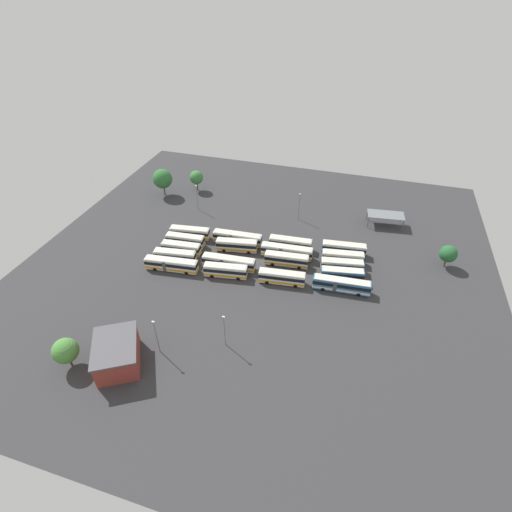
{
  "coord_description": "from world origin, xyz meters",
  "views": [
    {
      "loc": [
        22.28,
        -77.69,
        64.56
      ],
      "look_at": [
        -1.0,
        0.34,
        1.51
      ],
      "focal_mm": 26.97,
      "sensor_mm": 36.0,
      "label": 1
    }
  ],
  "objects_px": {
    "bus_row3_slot0": "(341,285)",
    "tree_north_edge": "(65,351)",
    "bus_row2_slot4": "(290,243)",
    "lamp_post_mid_lot": "(224,330)",
    "bus_row1_slot3": "(237,245)",
    "bus_row1_slot4": "(237,238)",
    "tree_west_edge": "(448,254)",
    "bus_row3_slot1": "(342,275)",
    "bus_row1_slot0": "(226,271)",
    "bus_row2_slot2": "(287,260)",
    "bus_row3_slot4": "(344,249)",
    "tree_east_edge": "(196,177)",
    "maintenance_shelter": "(386,215)",
    "bus_row0_slot0": "(171,264)",
    "lamp_post_near_entrance": "(197,197)",
    "tree_northwest": "(163,179)",
    "lamp_post_far_corner": "(156,336)",
    "bus_row0_slot1": "(175,256)",
    "bus_row0_slot3": "(185,240)",
    "bus_row1_slot1": "(229,262)",
    "bus_row2_slot3": "(287,251)",
    "bus_row3_slot2": "(342,266)",
    "bus_row3_slot3": "(343,257)",
    "depot_building": "(117,354)",
    "lamp_post_by_building": "(299,205)",
    "bus_row0_slot4": "(190,233)",
    "bus_row0_slot2": "(181,248)",
    "bus_row2_slot0": "(282,277)"
  },
  "relations": [
    {
      "from": "bus_row0_slot0",
      "to": "maintenance_shelter",
      "type": "bearing_deg",
      "value": 36.09
    },
    {
      "from": "bus_row1_slot4",
      "to": "tree_west_edge",
      "type": "xyz_separation_m",
      "value": [
        55.89,
        5.82,
        2.26
      ]
    },
    {
      "from": "bus_row2_slot4",
      "to": "maintenance_shelter",
      "type": "height_order",
      "value": "maintenance_shelter"
    },
    {
      "from": "bus_row0_slot1",
      "to": "bus_row1_slot3",
      "type": "bearing_deg",
      "value": 33.21
    },
    {
      "from": "bus_row3_slot1",
      "to": "lamp_post_far_corner",
      "type": "distance_m",
      "value": 47.36
    },
    {
      "from": "bus_row0_slot0",
      "to": "bus_row3_slot2",
      "type": "relative_size",
      "value": 1.28
    },
    {
      "from": "bus_row0_slot2",
      "to": "lamp_post_by_building",
      "type": "relative_size",
      "value": 1.22
    },
    {
      "from": "bus_row1_slot1",
      "to": "bus_row3_slot4",
      "type": "bearing_deg",
      "value": 27.5
    },
    {
      "from": "bus_row3_slot2",
      "to": "lamp_post_mid_lot",
      "type": "bearing_deg",
      "value": -123.21
    },
    {
      "from": "bus_row0_slot1",
      "to": "lamp_post_near_entrance",
      "type": "xyz_separation_m",
      "value": [
        -5.07,
        26.81,
        2.88
      ]
    },
    {
      "from": "bus_row3_slot3",
      "to": "depot_building",
      "type": "distance_m",
      "value": 59.99
    },
    {
      "from": "bus_row3_slot0",
      "to": "bus_row3_slot3",
      "type": "xyz_separation_m",
      "value": [
        -0.91,
        11.09,
        -0.0
      ]
    },
    {
      "from": "bus_row1_slot0",
      "to": "maintenance_shelter",
      "type": "distance_m",
      "value": 52.75
    },
    {
      "from": "tree_northwest",
      "to": "lamp_post_far_corner",
      "type": "bearing_deg",
      "value": -63.63
    },
    {
      "from": "bus_row3_slot0",
      "to": "tree_north_edge",
      "type": "relative_size",
      "value": 2.03
    },
    {
      "from": "bus_row0_slot2",
      "to": "tree_west_edge",
      "type": "height_order",
      "value": "tree_west_edge"
    },
    {
      "from": "bus_row1_slot0",
      "to": "bus_row2_slot2",
      "type": "distance_m",
      "value": 16.43
    },
    {
      "from": "bus_row2_slot4",
      "to": "bus_row3_slot2",
      "type": "height_order",
      "value": "same"
    },
    {
      "from": "bus_row2_slot2",
      "to": "bus_row3_slot1",
      "type": "relative_size",
      "value": 1.07
    },
    {
      "from": "bus_row1_slot1",
      "to": "bus_row2_slot2",
      "type": "height_order",
      "value": "same"
    },
    {
      "from": "bus_row3_slot0",
      "to": "tree_west_edge",
      "type": "bearing_deg",
      "value": 34.56
    },
    {
      "from": "tree_north_edge",
      "to": "bus_row0_slot4",
      "type": "bearing_deg",
      "value": 84.67
    },
    {
      "from": "bus_row0_slot0",
      "to": "bus_row3_slot2",
      "type": "distance_m",
      "value": 44.27
    },
    {
      "from": "lamp_post_near_entrance",
      "to": "tree_northwest",
      "type": "bearing_deg",
      "value": 158.64
    },
    {
      "from": "tree_east_edge",
      "to": "maintenance_shelter",
      "type": "bearing_deg",
      "value": -3.91
    },
    {
      "from": "bus_row0_slot0",
      "to": "bus_row1_slot3",
      "type": "bearing_deg",
      "value": 43.5
    },
    {
      "from": "bus_row1_slot1",
      "to": "bus_row3_slot4",
      "type": "height_order",
      "value": "same"
    },
    {
      "from": "bus_row2_slot2",
      "to": "bus_row2_slot3",
      "type": "height_order",
      "value": "same"
    },
    {
      "from": "tree_west_edge",
      "to": "bus_row1_slot4",
      "type": "bearing_deg",
      "value": -174.05
    },
    {
      "from": "bus_row1_slot3",
      "to": "bus_row2_slot4",
      "type": "relative_size",
      "value": 0.97
    },
    {
      "from": "bus_row1_slot1",
      "to": "maintenance_shelter",
      "type": "height_order",
      "value": "maintenance_shelter"
    },
    {
      "from": "bus_row3_slot3",
      "to": "lamp_post_far_corner",
      "type": "bearing_deg",
      "value": -128.96
    },
    {
      "from": "bus_row1_slot3",
      "to": "bus_row0_slot2",
      "type": "bearing_deg",
      "value": -158.24
    },
    {
      "from": "bus_row1_slot3",
      "to": "bus_row3_slot1",
      "type": "height_order",
      "value": "same"
    },
    {
      "from": "bus_row1_slot1",
      "to": "bus_row2_slot0",
      "type": "relative_size",
      "value": 1.19
    },
    {
      "from": "bus_row0_slot1",
      "to": "bus_row0_slot3",
      "type": "xyz_separation_m",
      "value": [
        -0.49,
        7.45,
        -0.0
      ]
    },
    {
      "from": "bus_row0_slot4",
      "to": "bus_row3_slot0",
      "type": "height_order",
      "value": "same"
    },
    {
      "from": "lamp_post_far_corner",
      "to": "lamp_post_by_building",
      "type": "distance_m",
      "value": 61.13
    },
    {
      "from": "bus_row0_slot1",
      "to": "tree_east_edge",
      "type": "bearing_deg",
      "value": 105.17
    },
    {
      "from": "bus_row3_slot1",
      "to": "tree_west_edge",
      "type": "bearing_deg",
      "value": 27.88
    },
    {
      "from": "bus_row1_slot1",
      "to": "bus_row3_slot1",
      "type": "bearing_deg",
      "value": 6.91
    },
    {
      "from": "tree_west_edge",
      "to": "bus_row2_slot3",
      "type": "bearing_deg",
      "value": -168.98
    },
    {
      "from": "bus_row1_slot0",
      "to": "depot_building",
      "type": "height_order",
      "value": "depot_building"
    },
    {
      "from": "bus_row2_slot4",
      "to": "lamp_post_mid_lot",
      "type": "relative_size",
      "value": 1.39
    },
    {
      "from": "depot_building",
      "to": "lamp_post_by_building",
      "type": "distance_m",
      "value": 67.81
    },
    {
      "from": "bus_row2_slot4",
      "to": "bus_row3_slot4",
      "type": "distance_m",
      "value": 14.69
    },
    {
      "from": "maintenance_shelter",
      "to": "bus_row1_slot4",
      "type": "bearing_deg",
      "value": -151.15
    },
    {
      "from": "bus_row0_slot1",
      "to": "tree_east_edge",
      "type": "height_order",
      "value": "tree_east_edge"
    },
    {
      "from": "bus_row3_slot4",
      "to": "lamp_post_mid_lot",
      "type": "height_order",
      "value": "lamp_post_mid_lot"
    },
    {
      "from": "bus_row0_slot0",
      "to": "bus_row3_slot2",
      "type": "height_order",
      "value": "same"
    }
  ]
}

